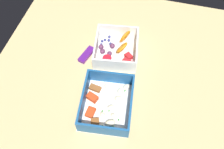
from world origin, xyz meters
TOP-DOWN VIEW (x-y plane):
  - table_surface at (0.00, 0.00)cm, footprint 80.00×80.00cm
  - pasta_container at (-10.65, -0.19)cm, footprint 18.83×16.16cm
  - fruit_bowl at (9.49, 1.59)cm, footprint 17.07×16.10cm
  - candy_bar at (5.86, 11.19)cm, footprint 7.40×4.38cm

SIDE VIEW (x-z plane):
  - table_surface at x=0.00cm, z-range 0.00..2.00cm
  - candy_bar at x=5.86cm, z-range 2.00..3.20cm
  - pasta_container at x=-10.65cm, z-range 0.91..6.83cm
  - fruit_bowl at x=9.49cm, z-range 1.04..6.96cm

